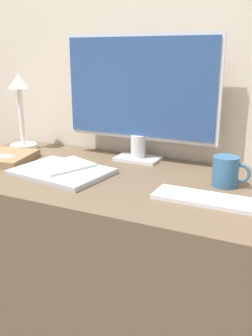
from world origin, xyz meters
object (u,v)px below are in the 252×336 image
at_px(monitor, 139,93).
at_px(ereader, 63,166).
at_px(coffee_mug, 226,171).
at_px(keyboard, 204,198).
at_px(notebook, 7,158).
at_px(desk_lamp, 21,108).
at_px(laptop, 62,172).

bearing_deg(monitor, ereader, -124.86).
height_order(monitor, coffee_mug, monitor).
relative_size(keyboard, coffee_mug, 2.46).
relative_size(monitor, keyboard, 2.13).
relative_size(keyboard, notebook, 1.20).
xyz_separation_m(monitor, desk_lamp, (-0.53, -0.05, -0.08)).
xyz_separation_m(monitor, notebook, (-0.45, -0.24, -0.24)).
height_order(keyboard, notebook, notebook).
bearing_deg(monitor, desk_lamp, -174.39).
bearing_deg(coffee_mug, monitor, 157.11).
xyz_separation_m(desk_lamp, notebook, (0.08, -0.19, -0.16)).
xyz_separation_m(ereader, coffee_mug, (0.55, 0.10, 0.03)).
bearing_deg(monitor, keyboard, -42.01).
bearing_deg(laptop, coffee_mug, 13.20).
xyz_separation_m(laptop, ereader, (-0.01, 0.03, 0.01)).
height_order(notebook, coffee_mug, coffee_mug).
distance_m(monitor, desk_lamp, 0.53).
bearing_deg(desk_lamp, notebook, -67.80).
height_order(ereader, coffee_mug, coffee_mug).
relative_size(monitor, notebook, 2.55).
bearing_deg(desk_lamp, ereader, -30.34).
relative_size(desk_lamp, coffee_mug, 2.71).
bearing_deg(notebook, keyboard, -4.92).
height_order(desk_lamp, notebook, desk_lamp).
height_order(ereader, desk_lamp, desk_lamp).
bearing_deg(keyboard, notebook, 175.08).
xyz_separation_m(keyboard, coffee_mug, (0.03, 0.15, 0.04)).
height_order(laptop, desk_lamp, desk_lamp).
height_order(laptop, coffee_mug, coffee_mug).
bearing_deg(desk_lamp, laptop, -32.41).
height_order(keyboard, coffee_mug, coffee_mug).
xyz_separation_m(laptop, coffee_mug, (0.53, 0.13, 0.04)).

